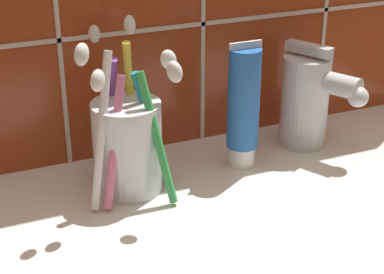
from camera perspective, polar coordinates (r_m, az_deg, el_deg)
name	(u,v)px	position (r cm, az deg, el deg)	size (l,w,h in cm)	color
sink_counter	(246,207)	(71.27, 4.84, -6.24)	(70.17, 33.36, 2.00)	silver
toothbrush_cup	(127,141)	(70.31, -5.77, -0.35)	(12.23, 15.77, 18.83)	silver
toothpaste_tube	(243,106)	(74.51, 4.59, 2.74)	(3.95, 3.76, 15.41)	white
sink_faucet	(309,98)	(81.30, 10.37, 3.41)	(7.49, 10.43, 13.25)	silver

